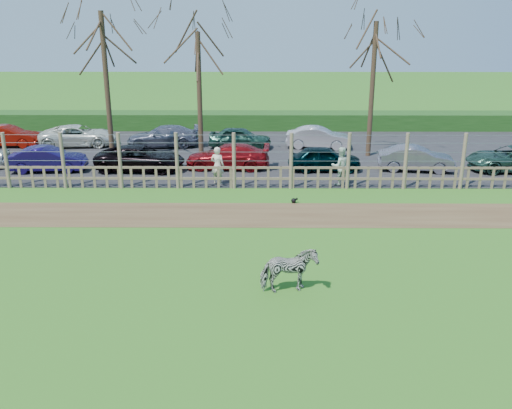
{
  "coord_description": "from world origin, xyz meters",
  "views": [
    {
      "loc": [
        1.13,
        -16.19,
        7.43
      ],
      "look_at": [
        1.0,
        2.5,
        1.1
      ],
      "focal_mm": 40.0,
      "sensor_mm": 36.0,
      "label": 1
    }
  ],
  "objects_px": {
    "car_7": "(8,136)",
    "car_2": "(140,158)",
    "car_3": "(228,157)",
    "car_6": "(512,159)",
    "crow": "(294,200)",
    "zebra": "(289,271)",
    "tree_left": "(104,51)",
    "car_8": "(78,136)",
    "car_1": "(48,159)",
    "tree_mid": "(199,65)",
    "car_10": "(240,138)",
    "car_5": "(416,159)",
    "visitor_a": "(218,166)",
    "tree_right": "(374,57)",
    "car_11": "(318,137)",
    "car_4": "(324,159)",
    "visitor_b": "(340,166)",
    "car_9": "(163,136)"
  },
  "relations": [
    {
      "from": "visitor_b",
      "to": "car_3",
      "type": "distance_m",
      "value": 5.91
    },
    {
      "from": "visitor_a",
      "to": "car_8",
      "type": "distance_m",
      "value": 11.59
    },
    {
      "from": "car_3",
      "to": "car_6",
      "type": "distance_m",
      "value": 13.93
    },
    {
      "from": "car_3",
      "to": "car_7",
      "type": "distance_m",
      "value": 13.8
    },
    {
      "from": "car_1",
      "to": "car_7",
      "type": "relative_size",
      "value": 1.0
    },
    {
      "from": "car_3",
      "to": "car_6",
      "type": "height_order",
      "value": "same"
    },
    {
      "from": "tree_mid",
      "to": "car_10",
      "type": "distance_m",
      "value": 5.17
    },
    {
      "from": "tree_right",
      "to": "car_1",
      "type": "relative_size",
      "value": 2.02
    },
    {
      "from": "car_5",
      "to": "car_8",
      "type": "xyz_separation_m",
      "value": [
        -18.15,
        5.33,
        0.0
      ]
    },
    {
      "from": "tree_left",
      "to": "car_4",
      "type": "height_order",
      "value": "tree_left"
    },
    {
      "from": "tree_right",
      "to": "car_7",
      "type": "relative_size",
      "value": 2.02
    },
    {
      "from": "crow",
      "to": "car_5",
      "type": "height_order",
      "value": "car_5"
    },
    {
      "from": "car_2",
      "to": "car_5",
      "type": "relative_size",
      "value": 1.19
    },
    {
      "from": "visitor_b",
      "to": "car_7",
      "type": "distance_m",
      "value": 19.67
    },
    {
      "from": "tree_mid",
      "to": "car_8",
      "type": "bearing_deg",
      "value": 159.67
    },
    {
      "from": "car_7",
      "to": "car_2",
      "type": "bearing_deg",
      "value": -121.7
    },
    {
      "from": "zebra",
      "to": "car_6",
      "type": "height_order",
      "value": "zebra"
    },
    {
      "from": "car_2",
      "to": "car_10",
      "type": "bearing_deg",
      "value": -41.66
    },
    {
      "from": "car_9",
      "to": "car_11",
      "type": "height_order",
      "value": "same"
    },
    {
      "from": "tree_mid",
      "to": "visitor_a",
      "type": "relative_size",
      "value": 3.96
    },
    {
      "from": "zebra",
      "to": "car_8",
      "type": "bearing_deg",
      "value": 19.45
    },
    {
      "from": "crow",
      "to": "car_11",
      "type": "height_order",
      "value": "car_11"
    },
    {
      "from": "car_11",
      "to": "tree_mid",
      "type": "bearing_deg",
      "value": 116.15
    },
    {
      "from": "car_3",
      "to": "car_8",
      "type": "distance_m",
      "value": 10.22
    },
    {
      "from": "car_8",
      "to": "car_9",
      "type": "xyz_separation_m",
      "value": [
        4.95,
        -0.18,
        0.0
      ]
    },
    {
      "from": "car_8",
      "to": "car_1",
      "type": "bearing_deg",
      "value": 175.01
    },
    {
      "from": "car_2",
      "to": "car_7",
      "type": "distance_m",
      "value": 10.09
    },
    {
      "from": "tree_left",
      "to": "tree_right",
      "type": "bearing_deg",
      "value": 6.34
    },
    {
      "from": "visitor_a",
      "to": "car_4",
      "type": "xyz_separation_m",
      "value": [
        5.05,
        2.4,
        -0.26
      ]
    },
    {
      "from": "car_3",
      "to": "visitor_a",
      "type": "bearing_deg",
      "value": -3.51
    },
    {
      "from": "car_8",
      "to": "car_10",
      "type": "xyz_separation_m",
      "value": [
        9.39,
        -0.53,
        0.0
      ]
    },
    {
      "from": "car_1",
      "to": "car_4",
      "type": "bearing_deg",
      "value": -93.3
    },
    {
      "from": "tree_mid",
      "to": "car_1",
      "type": "relative_size",
      "value": 1.87
    },
    {
      "from": "zebra",
      "to": "car_9",
      "type": "bearing_deg",
      "value": 7.0
    },
    {
      "from": "crow",
      "to": "tree_mid",
      "type": "bearing_deg",
      "value": 121.02
    },
    {
      "from": "crow",
      "to": "zebra",
      "type": "bearing_deg",
      "value": -94.36
    },
    {
      "from": "tree_left",
      "to": "car_3",
      "type": "distance_m",
      "value": 7.92
    },
    {
      "from": "car_7",
      "to": "tree_right",
      "type": "bearing_deg",
      "value": -96.81
    },
    {
      "from": "tree_left",
      "to": "car_5",
      "type": "height_order",
      "value": "tree_left"
    },
    {
      "from": "tree_right",
      "to": "visitor_a",
      "type": "distance_m",
      "value": 10.46
    },
    {
      "from": "car_2",
      "to": "car_3",
      "type": "relative_size",
      "value": 1.04
    },
    {
      "from": "visitor_b",
      "to": "car_3",
      "type": "relative_size",
      "value": 0.42
    },
    {
      "from": "tree_mid",
      "to": "tree_right",
      "type": "relative_size",
      "value": 0.93
    },
    {
      "from": "visitor_a",
      "to": "car_11",
      "type": "relative_size",
      "value": 0.47
    },
    {
      "from": "crow",
      "to": "car_1",
      "type": "bearing_deg",
      "value": 158.11
    },
    {
      "from": "tree_right",
      "to": "tree_left",
      "type": "bearing_deg",
      "value": -173.66
    },
    {
      "from": "car_2",
      "to": "car_5",
      "type": "xyz_separation_m",
      "value": [
        13.5,
        -0.0,
        0.0
      ]
    },
    {
      "from": "car_2",
      "to": "car_7",
      "type": "height_order",
      "value": "same"
    },
    {
      "from": "visitor_a",
      "to": "car_8",
      "type": "height_order",
      "value": "visitor_a"
    },
    {
      "from": "car_6",
      "to": "car_11",
      "type": "bearing_deg",
      "value": -118.58
    }
  ]
}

